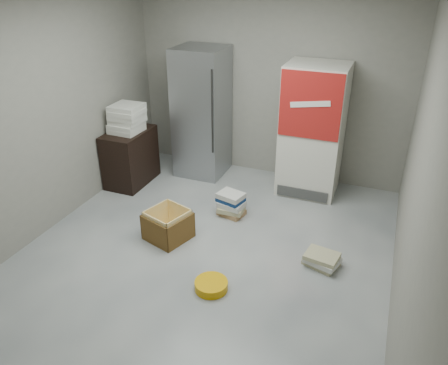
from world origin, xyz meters
name	(u,v)px	position (x,y,z in m)	size (l,w,h in m)	color
ground	(199,261)	(0.00, 0.00, 0.00)	(5.00, 5.00, 0.00)	#B1B1AD
room_shell	(194,104)	(0.00, 0.00, 1.80)	(4.04, 5.04, 2.82)	gray
steel_fridge	(202,113)	(-0.90, 2.13, 0.95)	(0.70, 0.72, 1.90)	#95989C
coke_cooler	(313,130)	(0.75, 2.12, 0.90)	(0.80, 0.73, 1.80)	silver
wood_shelf	(130,157)	(-1.73, 1.40, 0.40)	(0.50, 0.80, 0.80)	black
supply_box_stack	(127,118)	(-1.72, 1.40, 0.99)	(0.44, 0.44, 0.39)	white
phonebook_stack_main	(231,204)	(-0.02, 1.05, 0.16)	(0.38, 0.33, 0.32)	#9F774E
phonebook_stack_side	(322,260)	(1.27, 0.43, 0.08)	(0.42, 0.39, 0.16)	tan
cardboard_box	(168,227)	(-0.53, 0.29, 0.15)	(0.57, 0.57, 0.37)	yellow
bucket_lid	(211,285)	(0.30, -0.37, 0.05)	(0.34, 0.34, 0.09)	#DF9F06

